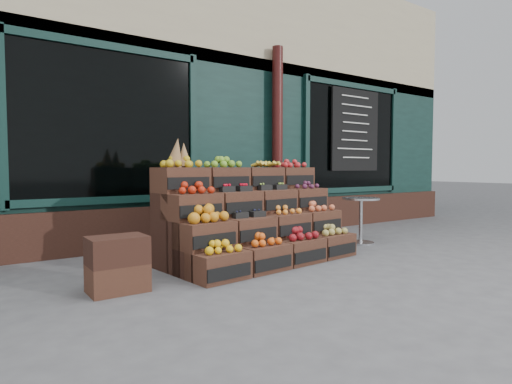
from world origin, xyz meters
TOP-DOWN VIEW (x-y plane):
  - ground at (0.00, 0.00)m, footprint 60.00×60.00m
  - shop_facade at (0.00, 5.11)m, footprint 12.00×6.24m
  - crate_display at (-0.27, 0.64)m, footprint 2.50×1.40m
  - spare_crates at (-2.11, 0.23)m, footprint 0.53×0.36m
  - bistro_table at (1.71, 0.63)m, footprint 0.56×0.56m
  - shopkeeper at (-1.84, 2.90)m, footprint 0.80×0.61m

SIDE VIEW (x-z plane):
  - ground at x=0.00m, z-range 0.00..0.00m
  - spare_crates at x=-2.11m, z-range 0.00..0.52m
  - bistro_table at x=1.71m, z-range 0.09..0.79m
  - crate_display at x=-0.27m, z-range -0.29..1.21m
  - shopkeeper at x=-1.84m, z-range 0.00..1.97m
  - shop_facade at x=0.00m, z-range 0.00..4.80m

